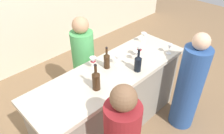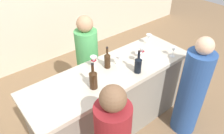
{
  "view_description": "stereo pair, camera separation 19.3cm",
  "coord_description": "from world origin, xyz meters",
  "px_view_note": "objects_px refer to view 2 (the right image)",
  "views": [
    {
      "loc": [
        -1.4,
        -1.42,
        2.46
      ],
      "look_at": [
        0.0,
        0.0,
        1.03
      ],
      "focal_mm": 34.36,
      "sensor_mm": 36.0,
      "label": 1
    },
    {
      "loc": [
        -1.26,
        -1.55,
        2.46
      ],
      "look_at": [
        0.0,
        0.0,
        1.03
      ],
      "focal_mm": 34.36,
      "sensor_mm": 36.0,
      "label": 2
    }
  ],
  "objects_px": {
    "wine_glass_near_center": "(138,55)",
    "wine_glass_far_right": "(94,60)",
    "wine_glass_far_center": "(149,37)",
    "wine_glass_near_right": "(142,51)",
    "wine_bottle_leftmost_amber_brown": "(93,79)",
    "wine_glass_far_left": "(118,58)",
    "person_center_guest": "(192,92)",
    "person_right_guest": "(88,66)",
    "wine_bottle_center_near_black": "(138,64)",
    "wine_bottle_second_left_amber_brown": "(107,60)",
    "wine_glass_near_left": "(173,50)"
  },
  "relations": [
    {
      "from": "wine_glass_near_center",
      "to": "wine_glass_far_right",
      "type": "relative_size",
      "value": 0.89
    },
    {
      "from": "wine_glass_far_center",
      "to": "wine_glass_far_right",
      "type": "distance_m",
      "value": 0.9
    },
    {
      "from": "wine_glass_far_center",
      "to": "wine_glass_far_right",
      "type": "relative_size",
      "value": 1.02
    },
    {
      "from": "wine_glass_near_right",
      "to": "wine_glass_far_center",
      "type": "distance_m",
      "value": 0.38
    },
    {
      "from": "wine_bottle_leftmost_amber_brown",
      "to": "wine_glass_far_left",
      "type": "xyz_separation_m",
      "value": [
        0.46,
        0.15,
        -0.01
      ]
    },
    {
      "from": "person_center_guest",
      "to": "person_right_guest",
      "type": "relative_size",
      "value": 0.99
    },
    {
      "from": "wine_glass_far_center",
      "to": "person_right_guest",
      "type": "xyz_separation_m",
      "value": [
        -0.7,
        0.48,
        -0.43
      ]
    },
    {
      "from": "person_center_guest",
      "to": "person_right_guest",
      "type": "bearing_deg",
      "value": 22.74
    },
    {
      "from": "wine_bottle_center_near_black",
      "to": "wine_bottle_second_left_amber_brown",
      "type": "bearing_deg",
      "value": 125.76
    },
    {
      "from": "wine_bottle_center_near_black",
      "to": "wine_glass_near_right",
      "type": "bearing_deg",
      "value": 36.52
    },
    {
      "from": "wine_bottle_second_left_amber_brown",
      "to": "person_right_guest",
      "type": "bearing_deg",
      "value": 82.11
    },
    {
      "from": "wine_bottle_center_near_black",
      "to": "person_right_guest",
      "type": "relative_size",
      "value": 0.2
    },
    {
      "from": "person_center_guest",
      "to": "wine_glass_near_center",
      "type": "bearing_deg",
      "value": 30.49
    },
    {
      "from": "wine_glass_near_right",
      "to": "wine_bottle_second_left_amber_brown",
      "type": "bearing_deg",
      "value": 166.4
    },
    {
      "from": "wine_glass_far_left",
      "to": "wine_glass_far_right",
      "type": "distance_m",
      "value": 0.29
    },
    {
      "from": "wine_glass_near_right",
      "to": "wine_glass_far_left",
      "type": "xyz_separation_m",
      "value": [
        -0.33,
        0.06,
        -0.0
      ]
    },
    {
      "from": "wine_bottle_center_near_black",
      "to": "person_right_guest",
      "type": "distance_m",
      "value": 0.96
    },
    {
      "from": "wine_glass_near_left",
      "to": "wine_glass_near_right",
      "type": "bearing_deg",
      "value": 146.71
    },
    {
      "from": "wine_glass_near_center",
      "to": "person_right_guest",
      "type": "height_order",
      "value": "person_right_guest"
    },
    {
      "from": "wine_glass_near_center",
      "to": "wine_bottle_center_near_black",
      "type": "bearing_deg",
      "value": -136.45
    },
    {
      "from": "wine_glass_near_right",
      "to": "person_right_guest",
      "type": "distance_m",
      "value": 0.88
    },
    {
      "from": "wine_bottle_leftmost_amber_brown",
      "to": "wine_bottle_second_left_amber_brown",
      "type": "bearing_deg",
      "value": 30.48
    },
    {
      "from": "wine_glass_far_center",
      "to": "wine_glass_near_right",
      "type": "bearing_deg",
      "value": -150.02
    },
    {
      "from": "wine_glass_far_center",
      "to": "wine_bottle_leftmost_amber_brown",
      "type": "bearing_deg",
      "value": -166.14
    },
    {
      "from": "wine_glass_far_right",
      "to": "person_right_guest",
      "type": "xyz_separation_m",
      "value": [
        0.2,
        0.46,
        -0.41
      ]
    },
    {
      "from": "wine_bottle_leftmost_amber_brown",
      "to": "person_right_guest",
      "type": "relative_size",
      "value": 0.21
    },
    {
      "from": "wine_bottle_leftmost_amber_brown",
      "to": "person_center_guest",
      "type": "relative_size",
      "value": 0.22
    },
    {
      "from": "wine_glass_far_left",
      "to": "wine_glass_far_right",
      "type": "relative_size",
      "value": 0.98
    },
    {
      "from": "person_right_guest",
      "to": "person_center_guest",
      "type": "bearing_deg",
      "value": 44.03
    },
    {
      "from": "wine_bottle_center_near_black",
      "to": "person_right_guest",
      "type": "xyz_separation_m",
      "value": [
        -0.13,
        0.85,
        -0.42
      ]
    },
    {
      "from": "wine_bottle_second_left_amber_brown",
      "to": "person_center_guest",
      "type": "height_order",
      "value": "person_center_guest"
    },
    {
      "from": "wine_bottle_second_left_amber_brown",
      "to": "wine_glass_far_center",
      "type": "bearing_deg",
      "value": 5.68
    },
    {
      "from": "wine_bottle_leftmost_amber_brown",
      "to": "wine_glass_far_right",
      "type": "xyz_separation_m",
      "value": [
        0.22,
        0.3,
        -0.02
      ]
    },
    {
      "from": "wine_bottle_center_near_black",
      "to": "person_right_guest",
      "type": "bearing_deg",
      "value": 98.8
    },
    {
      "from": "wine_bottle_second_left_amber_brown",
      "to": "wine_glass_near_left",
      "type": "relative_size",
      "value": 2.04
    },
    {
      "from": "wine_bottle_second_left_amber_brown",
      "to": "wine_glass_far_right",
      "type": "xyz_separation_m",
      "value": [
        -0.12,
        0.1,
        -0.01
      ]
    },
    {
      "from": "wine_bottle_second_left_amber_brown",
      "to": "wine_glass_far_left",
      "type": "height_order",
      "value": "wine_bottle_second_left_amber_brown"
    },
    {
      "from": "person_right_guest",
      "to": "wine_glass_near_left",
      "type": "bearing_deg",
      "value": 53.96
    },
    {
      "from": "wine_glass_near_left",
      "to": "wine_glass_far_right",
      "type": "bearing_deg",
      "value": 154.52
    },
    {
      "from": "wine_bottle_leftmost_amber_brown",
      "to": "wine_glass_near_center",
      "type": "height_order",
      "value": "wine_bottle_leftmost_amber_brown"
    },
    {
      "from": "wine_bottle_second_left_amber_brown",
      "to": "wine_bottle_center_near_black",
      "type": "relative_size",
      "value": 0.98
    },
    {
      "from": "wine_bottle_second_left_amber_brown",
      "to": "wine_glass_near_center",
      "type": "xyz_separation_m",
      "value": [
        0.36,
        -0.15,
        -0.01
      ]
    },
    {
      "from": "wine_bottle_leftmost_amber_brown",
      "to": "wine_glass_near_left",
      "type": "xyz_separation_m",
      "value": [
        1.13,
        -0.13,
        -0.02
      ]
    },
    {
      "from": "wine_bottle_center_near_black",
      "to": "wine_glass_far_left",
      "type": "distance_m",
      "value": 0.26
    },
    {
      "from": "wine_bottle_second_left_amber_brown",
      "to": "wine_glass_far_left",
      "type": "distance_m",
      "value": 0.13
    },
    {
      "from": "wine_bottle_leftmost_amber_brown",
      "to": "wine_glass_far_right",
      "type": "distance_m",
      "value": 0.37
    },
    {
      "from": "wine_bottle_leftmost_amber_brown",
      "to": "wine_glass_near_right",
      "type": "distance_m",
      "value": 0.79
    },
    {
      "from": "person_center_guest",
      "to": "wine_bottle_center_near_black",
      "type": "bearing_deg",
      "value": 47.39
    },
    {
      "from": "wine_bottle_leftmost_amber_brown",
      "to": "wine_glass_near_right",
      "type": "xyz_separation_m",
      "value": [
        0.79,
        0.09,
        -0.01
      ]
    },
    {
      "from": "wine_glass_far_left",
      "to": "wine_bottle_center_near_black",
      "type": "bearing_deg",
      "value": -70.6
    }
  ]
}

